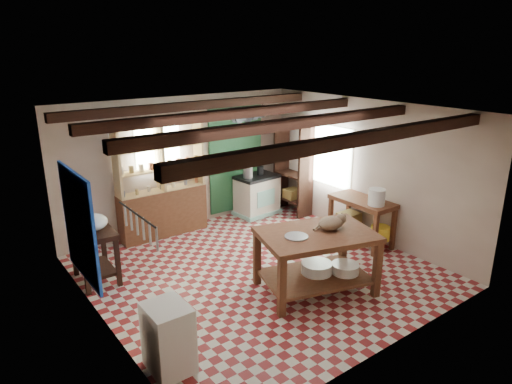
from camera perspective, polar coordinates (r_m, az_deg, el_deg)
floor at (r=7.53m, az=0.36°, el=-9.92°), size 5.00×5.00×0.02m
ceiling at (r=6.73m, az=0.41°, el=10.18°), size 5.00×5.00×0.02m
wall_back at (r=9.06m, az=-9.21°, el=3.57°), size 5.00×0.04×2.60m
wall_front at (r=5.38m, az=16.79°, el=-7.08°), size 5.00×0.04×2.60m
wall_left at (r=5.95m, az=-19.28°, el=-4.88°), size 0.04×5.00×2.60m
wall_right at (r=8.69m, az=13.66°, el=2.69°), size 0.04×5.00×2.60m
ceiling_beams at (r=6.74m, az=0.41°, el=9.17°), size 5.00×3.80×0.15m
blue_wall_patch at (r=6.84m, az=-21.24°, el=-3.95°), size 0.04×1.40×1.60m
green_wall_patch at (r=9.67m, az=-2.54°, el=4.37°), size 1.30×0.04×2.30m
window_back at (r=8.74m, az=-12.19°, el=5.57°), size 0.90×0.02×0.80m
window_right at (r=9.30m, az=8.92°, el=4.59°), size 0.02×1.30×1.20m
utensil_rail at (r=4.73m, az=-14.63°, el=-4.03°), size 0.06×0.90×0.28m
pot_rack at (r=9.15m, az=-1.12°, el=9.56°), size 0.86×0.12×0.36m
shelving_unit at (r=8.71m, az=-11.76°, el=1.49°), size 1.70×0.34×2.20m
tall_rack at (r=9.83m, az=4.67°, el=3.05°), size 0.40×0.86×2.00m
work_table at (r=6.85m, az=7.46°, el=-8.60°), size 1.87×1.51×0.92m
stove at (r=9.82m, az=0.11°, el=-0.36°), size 0.93×0.66×0.87m
prep_table at (r=7.49m, az=-19.48°, el=-7.48°), size 0.61×0.86×0.85m
white_cabinet at (r=5.40m, az=-10.91°, el=-17.48°), size 0.45×0.54×0.80m
right_counter at (r=8.59m, az=12.99°, el=-3.58°), size 0.61×1.20×0.85m
cat at (r=6.78m, az=9.33°, el=-3.86°), size 0.44×0.35×0.18m
steel_tray at (r=6.47m, az=5.06°, el=-5.56°), size 0.41×0.41×0.02m
basin_large at (r=6.97m, az=7.59°, el=-9.37°), size 0.58×0.58×0.16m
basin_small at (r=7.04m, az=11.08°, el=-9.35°), size 0.51×0.51×0.14m
kettle_left at (r=9.50m, az=-1.02°, el=2.48°), size 0.22×0.22×0.23m
kettle_right at (r=9.73m, az=0.56°, el=2.69°), size 0.16×0.16×0.18m
enamel_bowl at (r=7.29m, az=-19.91°, el=-3.59°), size 0.51×0.51×0.24m
white_bucket at (r=8.16m, az=14.86°, el=-0.62°), size 0.30×0.30×0.29m
wicker_basket at (r=8.80m, az=11.50°, el=-3.41°), size 0.40×0.32×0.27m
yellow_tub at (r=8.36m, az=15.25°, el=-4.96°), size 0.34×0.34×0.25m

